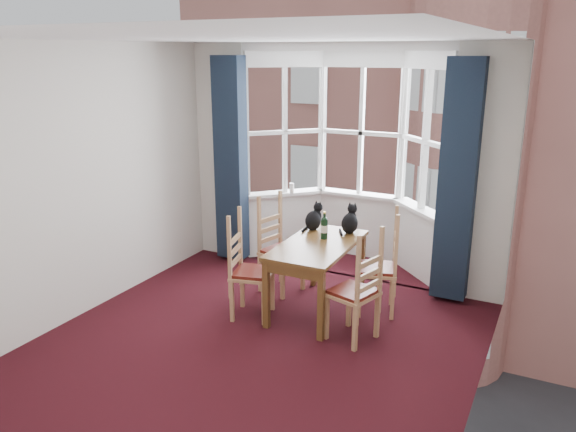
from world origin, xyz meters
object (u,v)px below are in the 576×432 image
Objects in this scene: chair_left_near at (244,273)px; chair_right_near at (361,296)px; dining_table at (318,253)px; wine_bottle at (324,227)px; chair_right_far at (386,270)px; cat_left at (314,219)px; chair_left_far at (276,250)px; candle_tall at (292,188)px; cat_right at (350,222)px.

chair_right_near is at bearing 0.19° from chair_left_near.
dining_table is 0.29m from wine_bottle.
chair_right_far is at bearing 29.58° from chair_left_near.
chair_right_near reaches higher than dining_table.
chair_left_near and chair_right_near have the same top height.
cat_left reaches higher than wine_bottle.
dining_table is 1.41× the size of chair_left_far.
chair_left_near and chair_right_far have the same top height.
chair_left_near is at bearing -78.77° from candle_tall.
chair_right_far is at bearing -8.08° from cat_left.
chair_right_far is 0.99m from cat_left.
chair_left_near is at bearing -130.96° from cat_right.
chair_right_near is (1.28, 0.00, 0.00)m from chair_left_near.
chair_right_near is 1.00× the size of chair_right_far.
chair_left_far is 1.33m from chair_right_far.
chair_right_far is at bearing 23.46° from dining_table.
cat_left is 0.41m from cat_right.
dining_table is 0.80m from chair_right_near.
cat_right is (0.84, 0.17, 0.42)m from chair_left_far.
chair_left_near and chair_left_far have the same top height.
cat_left is (0.41, 0.87, 0.41)m from chair_left_near.
wine_bottle is at bearing 44.07° from chair_left_near.
chair_left_far is 3.08× the size of wine_bottle.
cat_left is at bearing 133.32° from wine_bottle.
chair_right_near is 2.80× the size of cat_left.
cat_left is 1.10× the size of wine_bottle.
cat_left reaches higher than chair_left_far.
candle_tall reaches higher than chair_left_near.
cat_left is 1.29m from candle_tall.
wine_bottle is at bearing -118.63° from cat_right.
chair_right_near is at bearing -34.79° from dining_table.
dining_table is 4.36× the size of wine_bottle.
cat_right is (0.81, 0.94, 0.42)m from chair_left_near.
candle_tall is (-1.01, 1.44, 0.28)m from dining_table.
chair_left_far is at bearing 91.93° from chair_left_near.
cat_right reaches higher than chair_right_far.
chair_right_near is at bearing -63.29° from cat_right.
chair_left_near is 1.31m from cat_right.
chair_left_near is 6.89× the size of candle_tall.
candle_tall is (-1.66, 1.89, 0.46)m from chair_right_near.
candle_tall reaches higher than chair_right_far.
wine_bottle is at bearing -12.29° from chair_left_far.
cat_left is (-0.87, 0.86, 0.41)m from chair_right_near.
chair_left_far is (-0.03, 0.76, 0.00)m from chair_left_near.
candle_tall is at bearing 107.23° from chair_left_far.
chair_left_near is 2.80× the size of cat_left.
chair_right_near is 1.30m from cat_left.
cat_right is at bearing 49.04° from chair_left_near.
chair_left_near is at bearing -115.18° from cat_left.
cat_right is (-0.49, 0.20, 0.42)m from chair_right_far.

